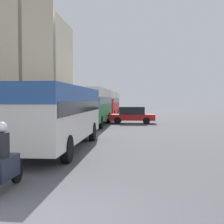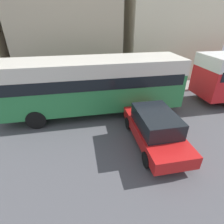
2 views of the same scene
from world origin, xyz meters
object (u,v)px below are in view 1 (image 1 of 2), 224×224
(bus_lead, at_px, (58,109))
(car_crossing, at_px, (132,115))
(bus_following, at_px, (92,102))
(bus_third_in_line, at_px, (107,101))
(motorcycle_behind_lead, at_px, (3,164))
(pedestrian_near_curb, at_px, (89,108))

(bus_lead, bearing_deg, car_crossing, 78.99)
(bus_following, bearing_deg, bus_third_in_line, 89.84)
(bus_third_in_line, height_order, car_crossing, bus_third_in_line)
(motorcycle_behind_lead, xyz_separation_m, pedestrian_near_curb, (-3.77, 36.18, 0.30))
(bus_lead, bearing_deg, bus_following, 91.87)
(bus_lead, height_order, bus_following, bus_following)
(car_crossing, bearing_deg, bus_third_in_line, -160.26)
(bus_third_in_line, bearing_deg, bus_following, -90.16)
(bus_lead, xyz_separation_m, motorcycle_behind_lead, (0.37, -6.54, -1.16))
(bus_third_in_line, xyz_separation_m, motorcycle_behind_lead, (0.76, -31.21, -1.33))
(motorcycle_behind_lead, bearing_deg, pedestrian_near_curb, 95.96)
(motorcycle_behind_lead, height_order, pedestrian_near_curb, pedestrian_near_curb)
(bus_lead, relative_size, bus_following, 0.97)
(bus_lead, distance_m, motorcycle_behind_lead, 6.65)
(bus_following, distance_m, bus_third_in_line, 11.76)
(bus_lead, xyz_separation_m, car_crossing, (2.98, 15.30, -1.04))
(car_crossing, bearing_deg, bus_lead, -11.01)
(bus_following, bearing_deg, pedestrian_near_curb, 100.10)
(bus_third_in_line, distance_m, car_crossing, 10.03)
(bus_lead, height_order, pedestrian_near_curb, bus_lead)
(car_crossing, relative_size, pedestrian_near_curb, 2.59)
(car_crossing, xyz_separation_m, pedestrian_near_curb, (-6.38, 14.35, 0.18))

